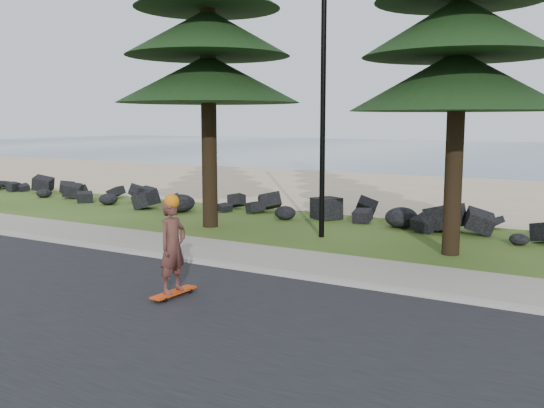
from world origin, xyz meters
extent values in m
plane|color=#355219|center=(0.00, 0.00, 0.00)|extent=(160.00, 160.00, 0.00)
cube|color=black|center=(0.00, -4.50, 0.01)|extent=(160.00, 7.00, 0.02)
cube|color=#A79E96|center=(0.00, -0.90, 0.05)|extent=(160.00, 0.20, 0.10)
cube|color=gray|center=(0.00, 0.20, 0.04)|extent=(160.00, 2.00, 0.08)
cube|color=tan|center=(0.00, 14.50, 0.01)|extent=(160.00, 15.00, 0.01)
cube|color=#3C5A73|center=(0.00, 51.00, 0.00)|extent=(160.00, 58.00, 0.01)
cylinder|color=black|center=(0.00, 3.20, 4.00)|extent=(0.14, 0.14, 8.00)
cube|color=#CC3B0C|center=(0.17, -3.14, 0.10)|extent=(0.29, 0.99, 0.03)
imported|color=#4F2A24|center=(0.17, -3.14, 0.93)|extent=(0.42, 0.61, 1.63)
sphere|color=#CA690B|center=(0.17, -3.14, 1.71)|extent=(0.26, 0.26, 0.26)
camera|label=1|loc=(6.84, -11.17, 3.11)|focal=40.00mm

